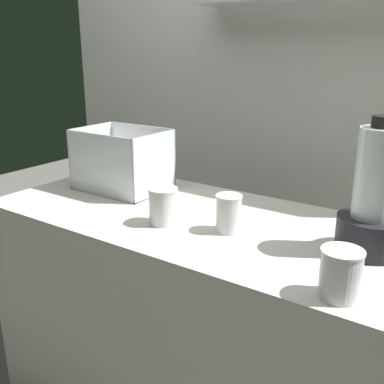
# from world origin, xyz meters

# --- Properties ---
(counter) EXTENTS (1.40, 0.64, 0.90)m
(counter) POSITION_xyz_m (0.00, 0.00, 0.45)
(counter) COLOR beige
(counter) RESTS_ON ground_plane
(back_wall_unit) EXTENTS (2.60, 0.24, 2.50)m
(back_wall_unit) POSITION_xyz_m (0.00, 0.77, 1.26)
(back_wall_unit) COLOR silver
(back_wall_unit) RESTS_ON ground_plane
(carrot_display_bin) EXTENTS (0.33, 0.25, 0.24)m
(carrot_display_bin) POSITION_xyz_m (-0.38, 0.10, 0.97)
(carrot_display_bin) COLOR white
(carrot_display_bin) RESTS_ON counter
(blender_pitcher) EXTENTS (0.18, 0.18, 0.37)m
(blender_pitcher) POSITION_xyz_m (0.56, 0.04, 1.04)
(blender_pitcher) COLOR black
(blender_pitcher) RESTS_ON counter
(juice_cup_pomegranate_far_left) EXTENTS (0.09, 0.09, 0.12)m
(juice_cup_pomegranate_far_left) POSITION_xyz_m (-0.03, -0.11, 0.95)
(juice_cup_pomegranate_far_left) COLOR white
(juice_cup_pomegranate_far_left) RESTS_ON counter
(juice_cup_pomegranate_left) EXTENTS (0.08, 0.08, 0.11)m
(juice_cup_pomegranate_left) POSITION_xyz_m (0.17, -0.05, 0.95)
(juice_cup_pomegranate_left) COLOR white
(juice_cup_pomegranate_left) RESTS_ON counter
(juice_cup_carrot_middle) EXTENTS (0.09, 0.09, 0.11)m
(juice_cup_carrot_middle) POSITION_xyz_m (0.56, -0.24, 0.95)
(juice_cup_carrot_middle) COLOR white
(juice_cup_carrot_middle) RESTS_ON counter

